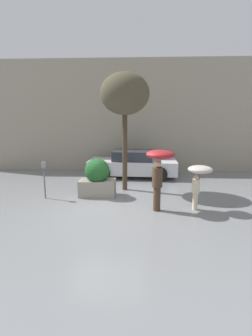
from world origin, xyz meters
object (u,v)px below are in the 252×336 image
person_adult (159,164)px  street_tree (125,95)px  person_child (199,174)px  planter_box (97,178)px  parking_meter (44,173)px  parked_car_near (133,164)px

person_adult → street_tree: (-1.21, 2.35, 2.29)m
street_tree → person_child: bearing=-43.1°
planter_box → parking_meter: (-1.87, -0.41, 0.29)m
person_adult → parked_car_near: 5.02m
parked_car_near → street_tree: size_ratio=0.95×
parked_car_near → person_adult: bearing=-166.3°
person_child → parked_car_near: 5.31m
planter_box → street_tree: 3.38m
planter_box → street_tree: (0.98, 0.94, 3.10)m
person_adult → parking_meter: size_ratio=1.43×
person_child → parking_meter: 5.40m
planter_box → person_adult: 2.73m
planter_box → person_adult: bearing=-32.8°
street_tree → parking_meter: bearing=-154.5°
person_child → parking_meter: size_ratio=1.07×
parked_car_near → street_tree: bearing=176.6°
planter_box → parked_car_near: 3.65m
parked_car_near → person_child: bearing=-152.8°
person_adult → person_child: person_adult is taller
planter_box → parked_car_near: size_ratio=0.33×
person_adult → person_child: (1.25, 0.05, -0.32)m
person_child → street_tree: bearing=153.2°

